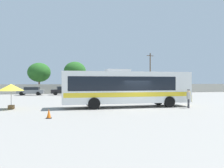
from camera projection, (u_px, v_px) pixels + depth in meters
ground_plane at (112, 100)px, 30.46m from camera, size 300.00×300.00×0.00m
perimeter_wall at (93, 89)px, 47.41m from camera, size 80.00×0.30×1.91m
coach_bus_white_yellow at (126, 87)px, 21.59m from camera, size 12.12×2.75×3.56m
attendant_by_bus_door at (189, 97)px, 20.88m from camera, size 0.44×0.44×1.69m
vendor_umbrella_near_gate_yellow at (11, 88)px, 19.93m from camera, size 2.12×2.12×2.20m
parked_car_leftmost_grey at (31, 91)px, 40.77m from camera, size 4.67×2.27×1.47m
parked_car_second_black at (62, 90)px, 41.75m from camera, size 4.16×2.26×1.54m
parked_car_third_black at (94, 90)px, 43.02m from camera, size 4.63×2.09×1.48m
parked_car_rightmost_maroon at (130, 90)px, 43.99m from camera, size 4.20×2.06×1.42m
utility_pole_near at (150, 72)px, 52.35m from camera, size 1.78×0.55×8.94m
roadside_tree_left at (39, 72)px, 49.69m from camera, size 4.89×4.89×6.52m
roadside_tree_midleft at (75, 71)px, 50.10m from camera, size 4.77×4.77×6.79m
traffic_cone_on_apron at (49, 114)px, 14.95m from camera, size 0.36×0.36×0.64m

